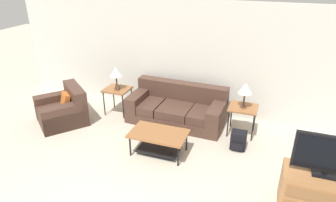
% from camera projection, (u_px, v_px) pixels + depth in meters
% --- Properties ---
extents(wall_back, '(8.74, 0.06, 2.60)m').
position_uv_depth(wall_back, '(187.00, 58.00, 6.88)').
color(wall_back, silver).
rests_on(wall_back, ground_plane).
extents(couch, '(2.16, 1.06, 0.82)m').
position_uv_depth(couch, '(177.00, 109.00, 6.76)').
color(couch, '#4C3328').
rests_on(couch, ground_plane).
extents(armchair, '(1.39, 1.38, 0.80)m').
position_uv_depth(armchair, '(63.00, 110.00, 6.71)').
color(armchair, '#4C3328').
rests_on(armchair, ground_plane).
extents(coffee_table, '(1.06, 0.64, 0.44)m').
position_uv_depth(coffee_table, '(159.00, 138.00, 5.58)').
color(coffee_table, '#935B33').
rests_on(coffee_table, ground_plane).
extents(side_table_left, '(0.57, 0.53, 0.62)m').
position_uv_depth(side_table_left, '(117.00, 91.00, 7.01)').
color(side_table_left, '#935B33').
rests_on(side_table_left, ground_plane).
extents(side_table_right, '(0.57, 0.53, 0.62)m').
position_uv_depth(side_table_right, '(243.00, 110.00, 6.12)').
color(side_table_right, '#935B33').
rests_on(side_table_right, ground_plane).
extents(table_lamp_left, '(0.29, 0.29, 0.53)m').
position_uv_depth(table_lamp_left, '(116.00, 72.00, 6.81)').
color(table_lamp_left, '#472D1E').
rests_on(table_lamp_left, side_table_left).
extents(table_lamp_right, '(0.29, 0.29, 0.53)m').
position_uv_depth(table_lamp_right, '(245.00, 89.00, 5.93)').
color(table_lamp_right, '#472D1E').
rests_on(table_lamp_right, side_table_right).
extents(tv_console, '(1.04, 0.52, 0.66)m').
position_uv_depth(tv_console, '(319.00, 193.00, 4.24)').
color(tv_console, '#A87042').
rests_on(tv_console, ground_plane).
extents(television, '(0.90, 0.20, 0.62)m').
position_uv_depth(television, '(329.00, 155.00, 3.97)').
color(television, black).
rests_on(television, tv_console).
extents(backpack, '(0.29, 0.31, 0.36)m').
position_uv_depth(backpack, '(238.00, 140.00, 5.78)').
color(backpack, black).
rests_on(backpack, ground_plane).
extents(picture_frame, '(0.10, 0.04, 0.13)m').
position_uv_depth(picture_frame, '(117.00, 88.00, 6.87)').
color(picture_frame, '#4C3828').
rests_on(picture_frame, side_table_left).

